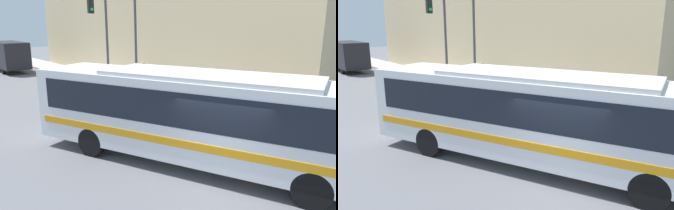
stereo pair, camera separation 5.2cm
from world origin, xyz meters
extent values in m
plane|color=slate|center=(0.00, 0.00, 0.00)|extent=(120.00, 120.00, 0.00)
cube|color=#B7B2A8|center=(5.93, 20.00, 0.08)|extent=(2.87, 70.00, 0.16)
cube|color=tan|center=(10.37, 16.73, 5.45)|extent=(6.00, 31.45, 10.91)
cube|color=silver|center=(0.61, 1.37, 1.68)|extent=(6.77, 12.33, 2.51)
cube|color=black|center=(0.61, 1.37, 2.14)|extent=(6.45, 11.43, 1.06)
cube|color=orange|center=(0.61, 1.37, 1.13)|extent=(6.63, 11.89, 0.24)
cube|color=silver|center=(0.61, 1.37, 2.99)|extent=(4.58, 7.11, 0.16)
cylinder|color=black|center=(0.26, 5.31, 0.51)|extent=(0.63, 1.05, 1.01)
cylinder|color=black|center=(-1.79, 4.51, 0.51)|extent=(0.63, 1.05, 1.01)
cylinder|color=black|center=(2.86, -1.38, 0.51)|extent=(0.63, 1.05, 1.01)
cylinder|color=black|center=(0.81, -2.18, 0.51)|extent=(0.63, 1.05, 1.01)
cube|color=black|center=(1.96, 27.96, 1.64)|extent=(2.21, 5.51, 2.38)
cylinder|color=black|center=(1.00, 26.93, 0.45)|extent=(0.25, 0.90, 0.90)
cylinder|color=red|center=(5.10, 3.61, 0.48)|extent=(0.26, 0.26, 0.64)
sphere|color=red|center=(5.10, 3.61, 0.87)|extent=(0.25, 0.25, 0.25)
cylinder|color=red|center=(5.10, 3.46, 0.51)|extent=(0.12, 0.16, 0.12)
cylinder|color=#47474C|center=(5.25, 11.80, 3.15)|extent=(0.16, 0.16, 5.97)
cube|color=black|center=(2.25, 11.80, 5.53)|extent=(0.30, 0.24, 0.90)
sphere|color=#19D83F|center=(2.25, 11.66, 5.31)|extent=(0.18, 0.18, 0.18)
cylinder|color=#47474C|center=(5.10, 7.14, 0.70)|extent=(0.06, 0.06, 1.09)
cylinder|color=#4C4C51|center=(5.10, 7.14, 1.36)|extent=(0.14, 0.14, 0.22)
cylinder|color=#47474C|center=(5.35, 15.54, 3.59)|extent=(0.18, 0.18, 6.85)
cylinder|color=#23283D|center=(6.34, 12.56, 0.60)|extent=(0.28, 0.28, 0.88)
cylinder|color=black|center=(6.34, 12.56, 1.40)|extent=(0.34, 0.34, 0.73)
sphere|color=tan|center=(6.34, 12.56, 1.89)|extent=(0.24, 0.24, 0.24)
camera|label=1|loc=(-6.75, -5.51, 4.59)|focal=35.00mm
camera|label=2|loc=(-6.71, -5.54, 4.59)|focal=35.00mm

